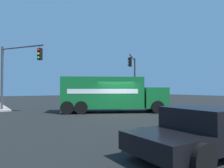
{
  "coord_description": "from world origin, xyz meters",
  "views": [
    {
      "loc": [
        -13.49,
        9.08,
        1.93
      ],
      "look_at": [
        1.76,
        -0.58,
        2.35
      ],
      "focal_mm": 34.08,
      "sensor_mm": 36.0,
      "label": 1
    }
  ],
  "objects_px": {
    "traffic_light_primary": "(133,73)",
    "traffic_light_secondary": "(15,67)",
    "delivery_truck": "(111,94)",
    "pickup_black": "(208,129)"
  },
  "relations": [
    {
      "from": "delivery_truck",
      "to": "traffic_light_secondary",
      "type": "height_order",
      "value": "traffic_light_secondary"
    },
    {
      "from": "traffic_light_primary",
      "to": "traffic_light_secondary",
      "type": "relative_size",
      "value": 1.02
    },
    {
      "from": "delivery_truck",
      "to": "pickup_black",
      "type": "xyz_separation_m",
      "value": [
        -11.13,
        3.53,
        -0.78
      ]
    },
    {
      "from": "delivery_truck",
      "to": "traffic_light_secondary",
      "type": "xyz_separation_m",
      "value": [
        4.98,
        6.65,
        2.35
      ]
    },
    {
      "from": "traffic_light_primary",
      "to": "pickup_black",
      "type": "xyz_separation_m",
      "value": [
        -15.69,
        9.5,
        -3.07
      ]
    },
    {
      "from": "pickup_black",
      "to": "traffic_light_secondary",
      "type": "bearing_deg",
      "value": 10.95
    },
    {
      "from": "delivery_truck",
      "to": "traffic_light_primary",
      "type": "bearing_deg",
      "value": -52.62
    },
    {
      "from": "delivery_truck",
      "to": "pickup_black",
      "type": "distance_m",
      "value": 11.7
    },
    {
      "from": "traffic_light_secondary",
      "to": "pickup_black",
      "type": "distance_m",
      "value": 16.71
    },
    {
      "from": "delivery_truck",
      "to": "traffic_light_secondary",
      "type": "bearing_deg",
      "value": 53.17
    }
  ]
}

